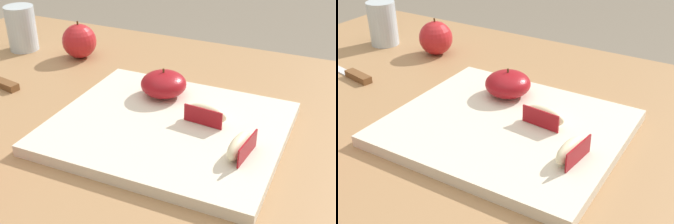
{
  "view_description": "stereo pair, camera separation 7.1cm",
  "coord_description": "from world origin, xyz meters",
  "views": [
    {
      "loc": [
        0.31,
        -0.57,
        1.15
      ],
      "look_at": [
        0.06,
        -0.01,
        0.8
      ],
      "focal_mm": 47.14,
      "sensor_mm": 36.0,
      "label": 1
    },
    {
      "loc": [
        0.38,
        -0.54,
        1.15
      ],
      "look_at": [
        0.06,
        -0.01,
        0.8
      ],
      "focal_mm": 47.14,
      "sensor_mm": 36.0,
      "label": 2
    }
  ],
  "objects": [
    {
      "name": "apple_half_skin_up",
      "position": [
        0.01,
        0.08,
        0.81
      ],
      "size": [
        0.08,
        0.08,
        0.05
      ],
      "color": "maroon",
      "rests_on": "cutting_board"
    },
    {
      "name": "apple_wedge_front",
      "position": [
        0.19,
        -0.05,
        0.8
      ],
      "size": [
        0.03,
        0.07,
        0.03
      ],
      "color": "beige",
      "rests_on": "cutting_board"
    },
    {
      "name": "whole_apple_crimson",
      "position": [
        -0.26,
        0.21,
        0.8
      ],
      "size": [
        0.08,
        0.08,
        0.09
      ],
      "color": "#B21E23",
      "rests_on": "dining_table"
    },
    {
      "name": "drinking_glass_water",
      "position": [
        -0.41,
        0.2,
        0.82
      ],
      "size": [
        0.07,
        0.07,
        0.1
      ],
      "color": "silver",
      "rests_on": "dining_table"
    },
    {
      "name": "dining_table",
      "position": [
        0.0,
        0.0,
        0.66
      ],
      "size": [
        1.28,
        0.86,
        0.77
      ],
      "color": "#9E754C",
      "rests_on": "ground_plane"
    },
    {
      "name": "paring_knife",
      "position": [
        -0.32,
        0.02,
        0.77
      ],
      "size": [
        0.16,
        0.05,
        0.01
      ],
      "color": "silver",
      "rests_on": "dining_table"
    },
    {
      "name": "apple_wedge_back",
      "position": [
        0.11,
        0.02,
        0.8
      ],
      "size": [
        0.07,
        0.03,
        0.03
      ],
      "color": "beige",
      "rests_on": "cutting_board"
    },
    {
      "name": "cutting_board",
      "position": [
        0.06,
        -0.01,
        0.77
      ],
      "size": [
        0.37,
        0.32,
        0.02
      ],
      "color": "beige",
      "rests_on": "dining_table"
    }
  ]
}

